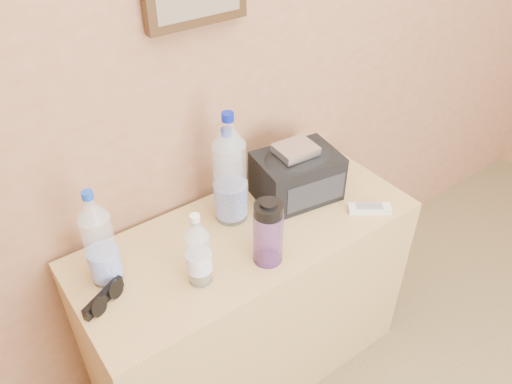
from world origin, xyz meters
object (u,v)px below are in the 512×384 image
(sunglasses, at_px, (103,298))
(toiletry_bag, at_px, (297,174))
(foil_packet, at_px, (296,150))
(pet_large_b, at_px, (230,174))
(dresser, at_px, (249,304))
(pet_large_c, at_px, (228,180))
(nalgene_bottle, at_px, (268,232))
(pet_large_a, at_px, (100,243))
(ac_remote, at_px, (369,209))
(pet_small, at_px, (198,253))

(sunglasses, height_order, toiletry_bag, toiletry_bag)
(sunglasses, relative_size, foil_packet, 1.13)
(pet_large_b, bearing_deg, dresser, -89.02)
(pet_large_c, height_order, nalgene_bottle, pet_large_c)
(pet_large_a, xyz_separation_m, pet_large_b, (0.43, 0.02, 0.03))
(pet_large_b, relative_size, toiletry_bag, 1.41)
(pet_large_b, xyz_separation_m, sunglasses, (-0.47, -0.10, -0.15))
(dresser, bearing_deg, ac_remote, -21.84)
(dresser, distance_m, pet_small, 0.51)
(pet_large_a, distance_m, ac_remote, 0.85)
(pet_large_b, distance_m, foil_packet, 0.23)
(pet_large_a, xyz_separation_m, sunglasses, (-0.04, -0.08, -0.12))
(pet_large_a, height_order, nalgene_bottle, pet_large_a)
(nalgene_bottle, relative_size, sunglasses, 1.50)
(pet_large_c, xyz_separation_m, ac_remote, (0.39, -0.25, -0.14))
(pet_large_b, bearing_deg, pet_large_a, -177.33)
(ac_remote, xyz_separation_m, toiletry_bag, (-0.14, 0.21, 0.08))
(pet_large_c, distance_m, sunglasses, 0.50)
(nalgene_bottle, height_order, sunglasses, nalgene_bottle)
(pet_large_c, bearing_deg, foil_packet, -11.57)
(sunglasses, relative_size, ac_remote, 1.02)
(pet_small, relative_size, sunglasses, 1.66)
(pet_large_c, height_order, ac_remote, pet_large_c)
(pet_small, bearing_deg, foil_packet, 16.83)
(nalgene_bottle, bearing_deg, ac_remote, -3.05)
(pet_large_a, bearing_deg, nalgene_bottle, -26.48)
(dresser, distance_m, sunglasses, 0.60)
(sunglasses, bearing_deg, pet_large_b, -15.16)
(toiletry_bag, bearing_deg, dresser, -157.77)
(nalgene_bottle, relative_size, foil_packet, 1.70)
(pet_large_a, bearing_deg, pet_large_b, 2.67)
(nalgene_bottle, bearing_deg, foil_packet, 36.39)
(pet_large_c, height_order, sunglasses, pet_large_c)
(pet_small, xyz_separation_m, ac_remote, (0.61, -0.07, -0.09))
(nalgene_bottle, height_order, ac_remote, nalgene_bottle)
(sunglasses, bearing_deg, pet_small, -44.74)
(nalgene_bottle, distance_m, foil_packet, 0.32)
(sunglasses, bearing_deg, dresser, -26.21)
(pet_small, height_order, sunglasses, pet_small)
(nalgene_bottle, xyz_separation_m, sunglasses, (-0.45, 0.13, -0.09))
(ac_remote, distance_m, toiletry_bag, 0.26)
(toiletry_bag, xyz_separation_m, foil_packet, (-0.02, -0.01, 0.10))
(dresser, xyz_separation_m, pet_large_a, (-0.43, 0.07, 0.48))
(pet_large_b, height_order, pet_large_c, pet_large_b)
(pet_large_b, height_order, toiletry_bag, pet_large_b)
(foil_packet, bearing_deg, pet_large_a, 177.95)
(pet_large_b, bearing_deg, foil_packet, -11.06)
(pet_large_c, xyz_separation_m, pet_small, (-0.22, -0.18, -0.04))
(pet_large_a, distance_m, toiletry_bag, 0.67)
(sunglasses, height_order, foil_packet, foil_packet)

